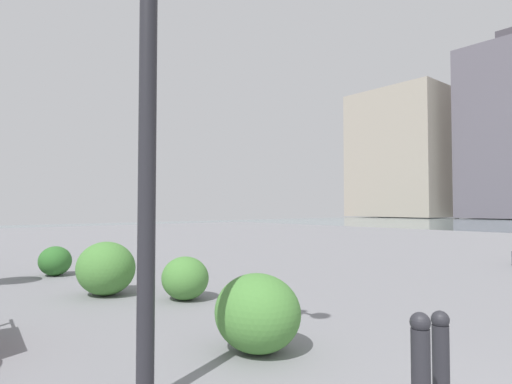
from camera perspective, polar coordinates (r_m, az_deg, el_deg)
name	(u,v)px	position (r m, az deg, el deg)	size (l,w,h in m)	color
building_highrise	(399,154)	(77.43, 18.77, 4.87)	(15.90, 10.07, 21.65)	#9E9384
lamppost	(148,34)	(3.69, -14.38, 20.08)	(0.98, 0.28, 4.45)	#232328
bollard_near	(421,378)	(3.10, 21.46, -22.39)	(0.13, 0.13, 0.86)	#232328
bollard_mid	(441,362)	(3.56, 23.78, -20.35)	(0.13, 0.13, 0.78)	#232328
shrub_low	(55,261)	(10.60, -25.59, -8.43)	(0.78, 0.70, 0.66)	#2D6628
shrub_round	(257,313)	(4.64, 0.18, -16.05)	(0.97, 0.88, 0.83)	#477F38
shrub_wide	(106,268)	(7.94, -19.68, -9.72)	(1.10, 0.99, 0.93)	#477F38
shrub_tall	(185,278)	(7.23, -9.59, -11.44)	(0.84, 0.76, 0.71)	#477F38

